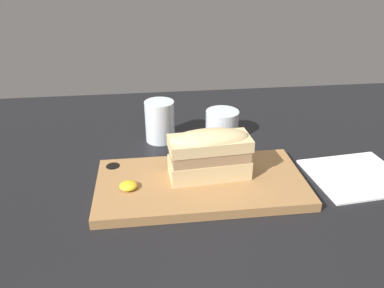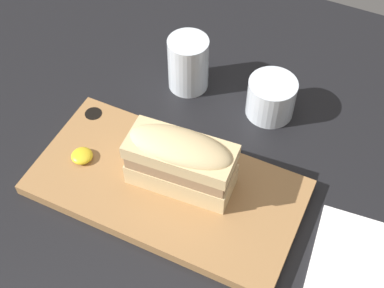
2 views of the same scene
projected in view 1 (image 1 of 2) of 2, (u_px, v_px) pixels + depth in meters
The scene contains 7 objects.
dining_table at pixel (211, 195), 71.40cm from camera, with size 168.97×112.95×2.00cm.
serving_board at pixel (200, 184), 71.50cm from camera, with size 39.45×19.85×1.90cm.
sandwich at pixel (207, 152), 70.03cm from camera, with size 15.61×7.56×9.58cm.
mustard_dollop at pixel (128, 186), 68.05cm from camera, with size 3.27×3.27×1.31cm.
water_glass at pixel (160, 124), 88.11cm from camera, with size 6.89×6.89×9.72cm.
wine_glass at pixel (222, 124), 90.22cm from camera, with size 7.94×7.94×6.61cm.
napkin at pixel (356, 176), 75.36cm from camera, with size 19.49×17.60×0.40cm.
Camera 1 is at (-10.69, -57.83, 42.82)cm, focal length 35.00 mm.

